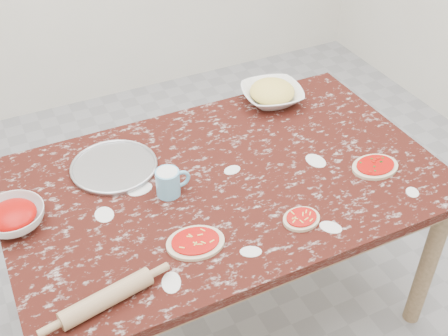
% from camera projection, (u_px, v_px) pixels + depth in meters
% --- Properties ---
extents(ground, '(4.00, 4.00, 0.00)m').
position_uv_depth(ground, '(224.00, 305.00, 2.57)').
color(ground, gray).
extents(worktable, '(1.60, 1.00, 0.75)m').
position_uv_depth(worktable, '(224.00, 195.00, 2.16)').
color(worktable, '#34100B').
rests_on(worktable, ground).
extents(pizza_tray, '(0.37, 0.37, 0.01)m').
position_uv_depth(pizza_tray, '(114.00, 167.00, 2.15)').
color(pizza_tray, '#B2B2B7').
rests_on(pizza_tray, worktable).
extents(sauce_bowl, '(0.25, 0.25, 0.07)m').
position_uv_depth(sauce_bowl, '(13.00, 218.00, 1.89)').
color(sauce_bowl, white).
rests_on(sauce_bowl, worktable).
extents(cheese_bowl, '(0.31, 0.31, 0.06)m').
position_uv_depth(cheese_bowl, '(272.00, 95.00, 2.50)').
color(cheese_bowl, white).
rests_on(cheese_bowl, worktable).
extents(flour_mug, '(0.13, 0.09, 0.10)m').
position_uv_depth(flour_mug, '(169.00, 182.00, 2.01)').
color(flour_mug, '#72BEE6').
rests_on(flour_mug, worktable).
extents(pizza_left, '(0.21, 0.18, 0.02)m').
position_uv_depth(pizza_left, '(195.00, 242.00, 1.84)').
color(pizza_left, beige).
rests_on(pizza_left, worktable).
extents(pizza_mid, '(0.14, 0.12, 0.02)m').
position_uv_depth(pizza_mid, '(301.00, 219.00, 1.93)').
color(pizza_mid, beige).
rests_on(pizza_mid, worktable).
extents(pizza_right, '(0.19, 0.14, 0.02)m').
position_uv_depth(pizza_right, '(375.00, 167.00, 2.15)').
color(pizza_right, beige).
rests_on(pizza_right, worktable).
extents(rolling_pin, '(0.29, 0.11, 0.06)m').
position_uv_depth(rolling_pin, '(107.00, 298.00, 1.64)').
color(rolling_pin, tan).
rests_on(rolling_pin, worktable).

